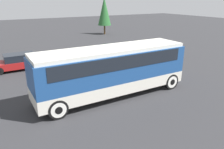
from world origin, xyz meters
TOP-DOWN VIEW (x-y plane):
  - ground_plane at (0.00, 0.00)m, footprint 120.00×120.00m
  - tour_bus at (0.10, -0.00)m, footprint 9.82×2.59m
  - parked_car_near at (-4.13, 8.76)m, footprint 4.77×1.83m
  - parked_car_mid at (4.65, 8.44)m, footprint 4.38×1.93m
  - tree_center at (11.65, 22.63)m, footprint 2.23×2.23m

SIDE VIEW (x-z plane):
  - ground_plane at x=0.00m, z-range 0.00..0.00m
  - parked_car_mid at x=4.65m, z-range 0.01..1.34m
  - parked_car_near at x=-4.13m, z-range -0.01..1.40m
  - tour_bus at x=0.10m, z-range 0.32..3.45m
  - tree_center at x=11.65m, z-range 0.75..6.91m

